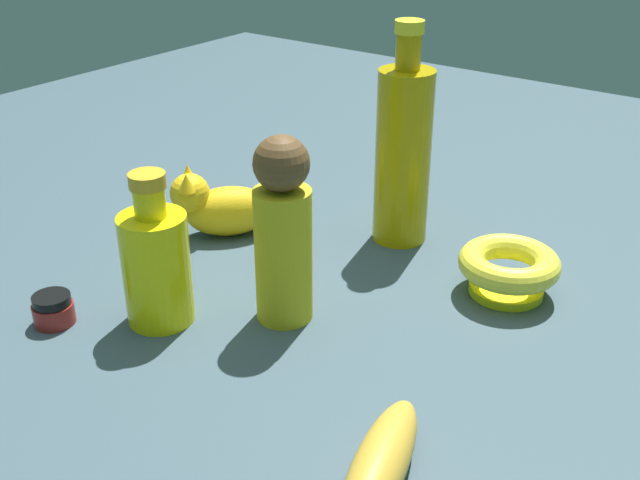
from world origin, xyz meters
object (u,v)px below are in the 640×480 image
bottle_tall (401,152)px  nail_polish_jar (53,309)px  bowl (509,267)px  banana (380,466)px  cat_figurine (220,206)px  person_figure_adult (281,232)px  bottle_short (156,263)px

bottle_tall → nail_polish_jar: (-0.18, -0.39, -0.10)m
bowl → banana: (0.05, -0.34, -0.01)m
cat_figurine → person_figure_adult: bearing=-29.2°
cat_figurine → banana: size_ratio=0.78×
person_figure_adult → nail_polish_jar: bearing=-139.8°
cat_figurine → banana: cat_figurine is taller
bottle_tall → bottle_short: bearing=-107.2°
bottle_tall → person_figure_adult: size_ratio=1.36×
bowl → banana: bearing=-82.2°
bowl → person_figure_adult: person_figure_adult is taller
cat_figurine → banana: (0.41, -0.26, -0.02)m
banana → bowl: bearing=-7.9°
bottle_tall → nail_polish_jar: 0.44m
bowl → cat_figurine: size_ratio=0.91×
person_figure_adult → banana: person_figure_adult is taller
nail_polish_jar → cat_figurine: bearing=90.6°
bottle_tall → cat_figurine: (-0.19, -0.13, -0.08)m
bottle_short → nail_polish_jar: (-0.09, -0.07, -0.05)m
bowl → banana: size_ratio=0.70×
banana → bottle_tall: bearing=14.1°
bowl → cat_figurine: 0.37m
bowl → banana: bowl is taller
cat_figurine → bottle_tall: bearing=34.8°
bottle_short → bowl: bearing=44.7°
cat_figurine → bottle_short: (0.09, -0.19, 0.03)m
bottle_tall → person_figure_adult: 0.24m
bowl → person_figure_adult: bearing=-132.9°
banana → bottle_short: (-0.32, 0.07, 0.05)m
bowl → nail_polish_jar: bearing=-136.3°
nail_polish_jar → bottle_tall: bearing=64.8°
person_figure_adult → banana: (0.22, -0.15, -0.08)m
bowl → cat_figurine: cat_figurine is taller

